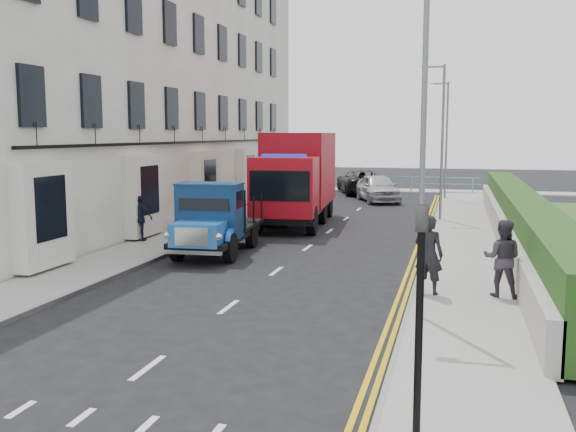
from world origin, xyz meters
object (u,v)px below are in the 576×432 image
object	(u,v)px
lamp_far	(445,133)
bedford_lorry	(212,223)
red_lorry	(297,176)
lamp_mid	(440,133)
lamp_near	(417,132)
parked_car_front	(216,225)
pedestrian_east_near	(429,255)

from	to	relation	value
lamp_far	bedford_lorry	distance (m)	21.69
lamp_far	red_lorry	bearing A→B (deg)	-116.15
lamp_mid	lamp_far	world-z (taller)	same
lamp_far	lamp_near	bearing A→B (deg)	-90.00
lamp_near	parked_car_front	xyz separation A→B (m)	(-7.78, 8.51, -3.38)
red_lorry	pedestrian_east_near	distance (m)	13.37
red_lorry	lamp_mid	bearing A→B (deg)	15.65
lamp_near	lamp_far	xyz separation A→B (m)	(0.00, 26.00, 0.00)
red_lorry	parked_car_front	size ratio (longest dim) A/B	2.16
red_lorry	parked_car_front	distance (m)	5.75
lamp_mid	pedestrian_east_near	size ratio (longest dim) A/B	3.64
pedestrian_east_near	parked_car_front	bearing A→B (deg)	-24.14
lamp_mid	red_lorry	xyz separation A→B (m)	(-6.01, -2.23, -1.86)
lamp_mid	bedford_lorry	xyz separation A→B (m)	(-6.80, -10.39, -2.90)
bedford_lorry	parked_car_front	distance (m)	3.10
lamp_near	pedestrian_east_near	xyz separation A→B (m)	(0.22, 1.98, -2.92)
bedford_lorry	parked_car_front	bearing A→B (deg)	104.53
lamp_near	pedestrian_east_near	world-z (taller)	lamp_near
lamp_near	lamp_mid	world-z (taller)	same
red_lorry	parked_car_front	xyz separation A→B (m)	(-1.77, -5.25, -1.52)
lamp_far	pedestrian_east_near	size ratio (longest dim) A/B	3.64
lamp_far	red_lorry	size ratio (longest dim) A/B	0.89
lamp_far	pedestrian_east_near	world-z (taller)	lamp_far
lamp_far	bedford_lorry	size ratio (longest dim) A/B	1.36
lamp_far	pedestrian_east_near	bearing A→B (deg)	-89.47
lamp_mid	bedford_lorry	bearing A→B (deg)	-123.21
pedestrian_east_near	lamp_mid	bearing A→B (deg)	-74.01
lamp_far	parked_car_front	xyz separation A→B (m)	(-7.78, -17.49, -3.38)
lamp_far	pedestrian_east_near	distance (m)	24.19
lamp_near	lamp_mid	size ratio (longest dim) A/B	1.00
lamp_mid	pedestrian_east_near	distance (m)	14.32
parked_car_front	pedestrian_east_near	bearing A→B (deg)	-41.87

